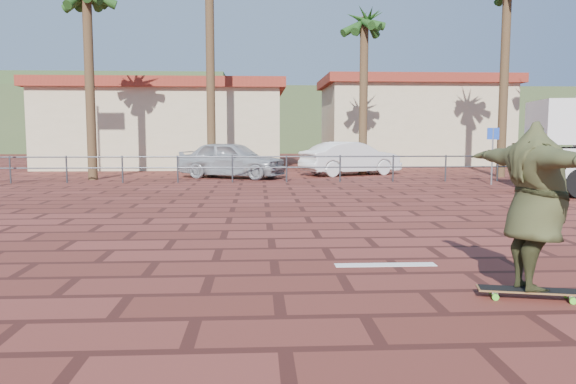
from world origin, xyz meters
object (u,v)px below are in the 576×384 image
object	(u,v)px
skateboarder	(535,206)
car_white	(351,158)
car_silver	(232,159)
longboard	(531,291)

from	to	relation	value
skateboarder	car_white	distance (m)	18.36
car_white	car_silver	bearing A→B (deg)	81.08
car_silver	car_white	size ratio (longest dim) A/B	1.00
car_white	skateboarder	bearing A→B (deg)	153.52
car_silver	skateboarder	bearing A→B (deg)	-142.47
car_silver	car_white	world-z (taller)	car_silver
car_white	longboard	bearing A→B (deg)	153.52
longboard	car_white	distance (m)	18.37
skateboarder	car_silver	size ratio (longest dim) A/B	0.51
car_silver	car_white	bearing A→B (deg)	-51.50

